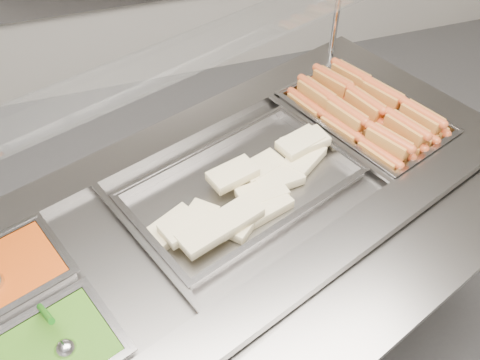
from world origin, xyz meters
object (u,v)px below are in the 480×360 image
object	(u,v)px
steam_counter	(229,277)
serving_spoon	(62,343)
sneeze_guard	(177,59)
pan_wraps	(242,190)
pan_hotdogs	(363,122)

from	to	relation	value
steam_counter	serving_spoon	bearing A→B (deg)	-145.56
sneeze_guard	pan_wraps	world-z (taller)	sneeze_guard
serving_spoon	pan_hotdogs	bearing A→B (deg)	27.64
pan_hotdogs	pan_wraps	size ratio (longest dim) A/B	0.82
pan_wraps	serving_spoon	size ratio (longest dim) A/B	4.59
pan_hotdogs	serving_spoon	world-z (taller)	serving_spoon
sneeze_guard	pan_wraps	bearing A→B (deg)	-53.90
pan_hotdogs	serving_spoon	distance (m)	1.30
serving_spoon	sneeze_guard	bearing A→B (deg)	51.68
sneeze_guard	steam_counter	bearing A→B (deg)	-69.25
sneeze_guard	pan_wraps	distance (m)	0.47
steam_counter	serving_spoon	world-z (taller)	serving_spoon
pan_wraps	serving_spoon	xyz separation A→B (m)	(-0.60, -0.39, 0.04)
pan_wraps	steam_counter	bearing A→B (deg)	-159.25
sneeze_guard	serving_spoon	distance (m)	0.83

